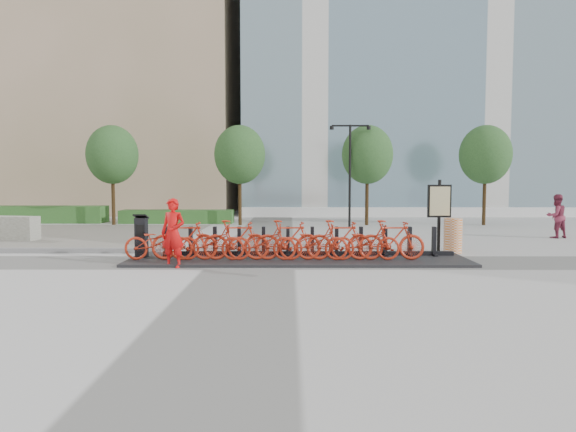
{
  "coord_description": "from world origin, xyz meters",
  "views": [
    {
      "loc": [
        1.06,
        -14.23,
        2.3
      ],
      "look_at": [
        1.0,
        1.5,
        1.2
      ],
      "focal_mm": 32.0,
      "sensor_mm": 36.0,
      "label": 1
    }
  ],
  "objects_px": {
    "pedestrian": "(556,216)",
    "jersey_barrier": "(8,228)",
    "bike_0": "(159,242)",
    "kiosk": "(141,236)",
    "map_sign": "(439,204)",
    "construction_barrel": "(453,236)",
    "worker_red": "(173,233)"
  },
  "relations": [
    {
      "from": "bike_0",
      "to": "kiosk",
      "type": "bearing_deg",
      "value": 49.86
    },
    {
      "from": "kiosk",
      "to": "jersey_barrier",
      "type": "bearing_deg",
      "value": 146.41
    },
    {
      "from": "worker_red",
      "to": "map_sign",
      "type": "xyz_separation_m",
      "value": [
        7.88,
        3.04,
        0.62
      ]
    },
    {
      "from": "map_sign",
      "to": "kiosk",
      "type": "bearing_deg",
      "value": -173.09
    },
    {
      "from": "bike_0",
      "to": "jersey_barrier",
      "type": "xyz_separation_m",
      "value": [
        -7.22,
        5.47,
        -0.12
      ]
    },
    {
      "from": "bike_0",
      "to": "construction_barrel",
      "type": "xyz_separation_m",
      "value": [
        8.84,
        2.03,
        -0.04
      ]
    },
    {
      "from": "pedestrian",
      "to": "jersey_barrier",
      "type": "relative_size",
      "value": 0.74
    },
    {
      "from": "pedestrian",
      "to": "worker_red",
      "type": "bearing_deg",
      "value": 13.25
    },
    {
      "from": "jersey_barrier",
      "to": "bike_0",
      "type": "bearing_deg",
      "value": -26.87
    },
    {
      "from": "worker_red",
      "to": "pedestrian",
      "type": "height_order",
      "value": "worker_red"
    },
    {
      "from": "worker_red",
      "to": "construction_barrel",
      "type": "distance_m",
      "value": 8.73
    },
    {
      "from": "kiosk",
      "to": "construction_barrel",
      "type": "height_order",
      "value": "kiosk"
    },
    {
      "from": "jersey_barrier",
      "to": "worker_red",
      "type": "bearing_deg",
      "value": -28.34
    },
    {
      "from": "construction_barrel",
      "to": "kiosk",
      "type": "bearing_deg",
      "value": -171.05
    },
    {
      "from": "bike_0",
      "to": "map_sign",
      "type": "distance_m",
      "value": 8.81
    },
    {
      "from": "kiosk",
      "to": "pedestrian",
      "type": "xyz_separation_m",
      "value": [
        14.89,
        5.64,
        0.19
      ]
    },
    {
      "from": "kiosk",
      "to": "worker_red",
      "type": "xyz_separation_m",
      "value": [
        1.21,
        -1.3,
        0.23
      ]
    },
    {
      "from": "worker_red",
      "to": "pedestrian",
      "type": "relative_size",
      "value": 1.05
    },
    {
      "from": "pedestrian",
      "to": "construction_barrel",
      "type": "distance_m",
      "value": 6.83
    },
    {
      "from": "kiosk",
      "to": "worker_red",
      "type": "bearing_deg",
      "value": -43.62
    },
    {
      "from": "jersey_barrier",
      "to": "map_sign",
      "type": "height_order",
      "value": "map_sign"
    },
    {
      "from": "kiosk",
      "to": "pedestrian",
      "type": "relative_size",
      "value": 0.72
    },
    {
      "from": "kiosk",
      "to": "pedestrian",
      "type": "height_order",
      "value": "pedestrian"
    },
    {
      "from": "kiosk",
      "to": "map_sign",
      "type": "bearing_deg",
      "value": 14.1
    },
    {
      "from": "bike_0",
      "to": "pedestrian",
      "type": "relative_size",
      "value": 1.1
    },
    {
      "from": "map_sign",
      "to": "construction_barrel",
      "type": "bearing_deg",
      "value": -37.48
    },
    {
      "from": "construction_barrel",
      "to": "bike_0",
      "type": "bearing_deg",
      "value": -167.08
    },
    {
      "from": "kiosk",
      "to": "pedestrian",
      "type": "distance_m",
      "value": 15.93
    },
    {
      "from": "bike_0",
      "to": "map_sign",
      "type": "bearing_deg",
      "value": -74.91
    },
    {
      "from": "worker_red",
      "to": "jersey_barrier",
      "type": "bearing_deg",
      "value": 158.42
    },
    {
      "from": "worker_red",
      "to": "construction_barrel",
      "type": "height_order",
      "value": "worker_red"
    },
    {
      "from": "bike_0",
      "to": "pedestrian",
      "type": "height_order",
      "value": "pedestrian"
    }
  ]
}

